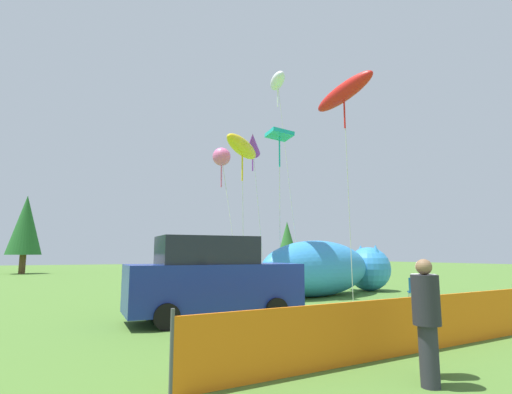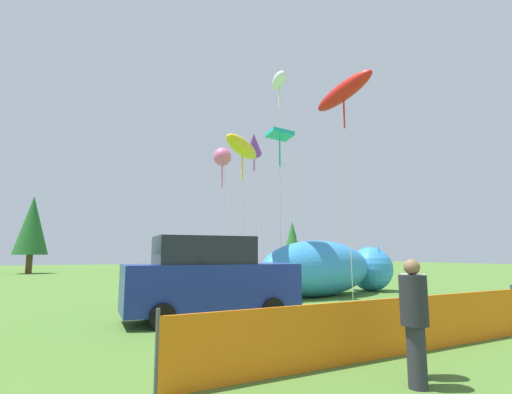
# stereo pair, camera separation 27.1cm
# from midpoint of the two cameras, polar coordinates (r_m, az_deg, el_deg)

# --- Properties ---
(ground_plane) EXTENTS (120.00, 120.00, 0.00)m
(ground_plane) POSITION_cam_midpoint_polar(r_m,az_deg,el_deg) (11.37, 12.12, -16.42)
(ground_plane) COLOR #4C752D
(parked_car) EXTENTS (4.45, 1.96, 2.12)m
(parked_car) POSITION_cam_midpoint_polar(r_m,az_deg,el_deg) (10.48, -5.91, -11.61)
(parked_car) COLOR navy
(parked_car) RESTS_ON ground
(folding_chair) EXTENTS (0.75, 0.75, 0.89)m
(folding_chair) POSITION_cam_midpoint_polar(r_m,az_deg,el_deg) (14.50, 22.55, -12.15)
(folding_chair) COLOR #1959A5
(folding_chair) RESTS_ON ground
(inflatable_cat) EXTENTS (7.61, 3.74, 2.20)m
(inflatable_cat) POSITION_cam_midpoint_polar(r_m,az_deg,el_deg) (16.94, 10.96, -10.21)
(inflatable_cat) COLOR #338CD8
(inflatable_cat) RESTS_ON ground
(safety_fence) EXTENTS (7.61, 0.54, 1.03)m
(safety_fence) POSITION_cam_midpoint_polar(r_m,az_deg,el_deg) (7.26, 19.01, -17.27)
(safety_fence) COLOR orange
(safety_fence) RESTS_ON ground
(spectator_in_red_shirt) EXTENTS (0.35, 0.35, 1.60)m
(spectator_in_red_shirt) POSITION_cam_midpoint_polar(r_m,az_deg,el_deg) (6.21, 22.95, -14.93)
(spectator_in_red_shirt) COLOR #2D2D38
(spectator_in_red_shirt) RESTS_ON ground
(spectator_in_grey_shirt) EXTENTS (0.35, 0.35, 1.61)m
(spectator_in_grey_shirt) POSITION_cam_midpoint_polar(r_m,az_deg,el_deg) (5.77, 23.00, -15.44)
(spectator_in_grey_shirt) COLOR #2D2D38
(spectator_in_grey_shirt) RESTS_ON ground
(kite_white_ghost) EXTENTS (1.43, 2.04, 10.35)m
(kite_white_ghost) POSITION_cam_midpoint_polar(r_m,az_deg,el_deg) (20.15, 3.70, 16.12)
(kite_white_ghost) COLOR silver
(kite_white_ghost) RESTS_ON ground
(kite_red_lizard) EXTENTS (1.13, 2.71, 7.90)m
(kite_red_lizard) POSITION_cam_midpoint_polar(r_m,az_deg,el_deg) (14.70, 12.91, 14.39)
(kite_red_lizard) COLOR silver
(kite_red_lizard) RESTS_ON ground
(kite_teal_diamond) EXTENTS (1.15, 1.64, 6.48)m
(kite_teal_diamond) POSITION_cam_midpoint_polar(r_m,az_deg,el_deg) (15.92, 3.89, 8.52)
(kite_teal_diamond) COLOR silver
(kite_teal_diamond) RESTS_ON ground
(kite_pink_octopus) EXTENTS (0.84, 1.49, 6.10)m
(kite_pink_octopus) POSITION_cam_midpoint_polar(r_m,az_deg,el_deg) (16.86, -4.36, 5.65)
(kite_pink_octopus) COLOR silver
(kite_pink_octopus) RESTS_ON ground
(kite_yellow_hero) EXTENTS (2.58, 2.67, 6.09)m
(kite_yellow_hero) POSITION_cam_midpoint_polar(r_m,az_deg,el_deg) (15.29, -1.45, 7.07)
(kite_yellow_hero) COLOR silver
(kite_yellow_hero) RESTS_ON ground
(kite_purple_delta) EXTENTS (1.27, 1.56, 7.43)m
(kite_purple_delta) POSITION_cam_midpoint_polar(r_m,az_deg,el_deg) (18.88, 0.13, 7.53)
(kite_purple_delta) COLOR silver
(kite_purple_delta) RESTS_ON ground
(horizon_tree_east) EXTENTS (2.82, 2.82, 6.72)m
(horizon_tree_east) POSITION_cam_midpoint_polar(r_m,az_deg,el_deg) (39.85, -29.19, -3.57)
(horizon_tree_east) COLOR brown
(horizon_tree_east) RESTS_ON ground
(horizon_tree_west) EXTENTS (2.32, 2.32, 5.54)m
(horizon_tree_west) POSITION_cam_midpoint_polar(r_m,az_deg,el_deg) (48.18, 5.37, -6.04)
(horizon_tree_west) COLOR brown
(horizon_tree_west) RESTS_ON ground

